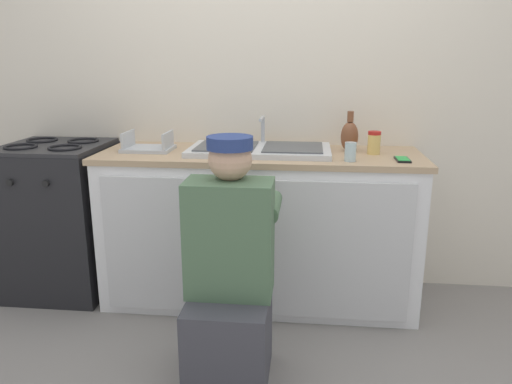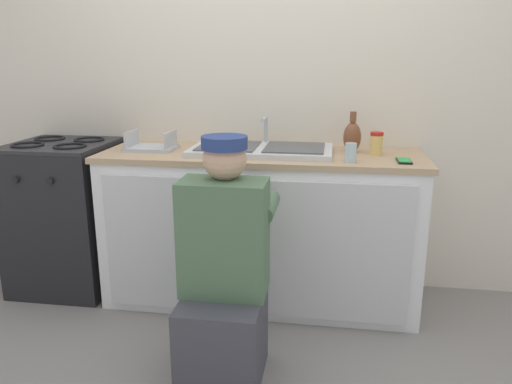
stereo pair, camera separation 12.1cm
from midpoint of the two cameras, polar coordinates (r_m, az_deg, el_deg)
ground_plane at (r=2.89m, az=0.92°, el=-14.49°), size 12.00×12.00×0.00m
back_wall at (r=3.16m, az=2.68°, el=11.92°), size 6.00×0.10×2.50m
counter_cabinet at (r=2.97m, az=1.73°, el=-4.40°), size 1.80×0.62×0.87m
countertop at (r=2.86m, az=1.83°, el=4.20°), size 1.84×0.62×0.03m
sink_double_basin at (r=2.85m, az=1.84°, el=4.92°), size 0.80×0.44×0.19m
stove_range at (r=3.34m, az=-19.84°, el=-2.50°), size 0.59×0.62×0.94m
plumber_person at (r=2.26m, az=-2.16°, el=-10.18°), size 0.42×0.61×1.10m
vase_decorative at (r=2.92m, az=12.11°, el=6.23°), size 0.10×0.10×0.23m
dish_rack_tray at (r=2.99m, az=-10.73°, el=5.24°), size 0.28×0.22×0.11m
condiment_jar at (r=2.86m, az=14.79°, el=5.36°), size 0.07×0.07×0.13m
cell_phone at (r=2.72m, az=17.78°, el=3.41°), size 0.07×0.14×0.01m
water_glass at (r=2.64m, az=12.07°, el=4.42°), size 0.06×0.06×0.10m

